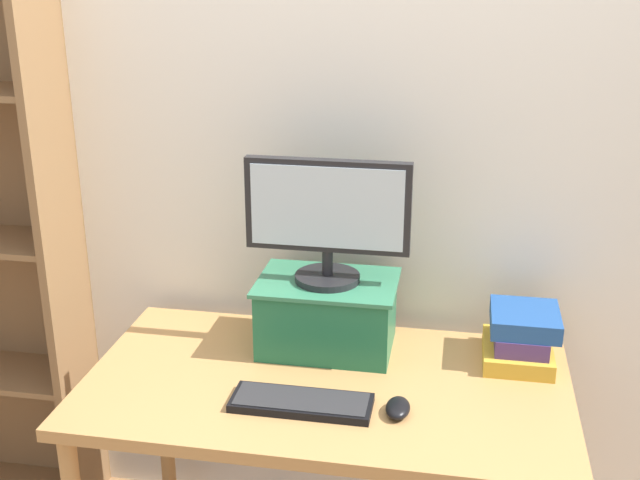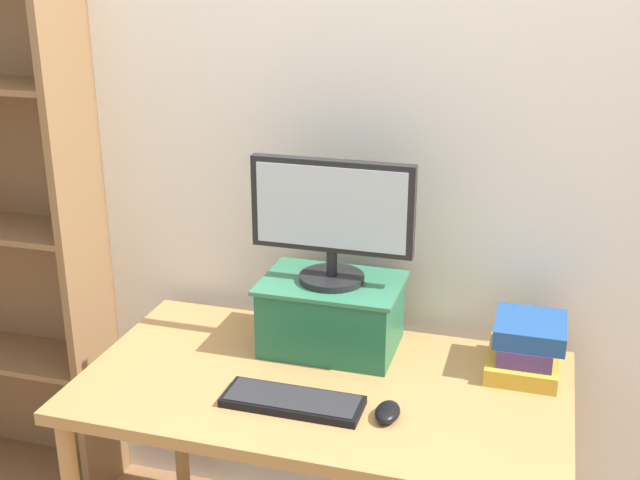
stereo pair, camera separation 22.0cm
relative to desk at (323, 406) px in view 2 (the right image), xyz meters
name	(u,v)px [view 2 (the right image)]	position (x,y,z in m)	size (l,w,h in m)	color
back_wall	(366,156)	(0.00, 0.48, 0.62)	(7.00, 0.08, 2.60)	silver
desk	(323,406)	(0.00, 0.00, 0.00)	(1.36, 0.75, 0.77)	#B7844C
riser_box	(332,313)	(-0.03, 0.20, 0.20)	(0.41, 0.29, 0.22)	#1E6642
computer_monitor	(332,216)	(-0.03, 0.20, 0.50)	(0.48, 0.19, 0.37)	black
keyboard	(293,401)	(-0.04, -0.15, 0.09)	(0.37, 0.13, 0.02)	black
computer_mouse	(388,412)	(0.21, -0.14, 0.10)	(0.06, 0.10, 0.04)	black
book_stack	(526,347)	(0.54, 0.22, 0.16)	(0.21, 0.25, 0.16)	gold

